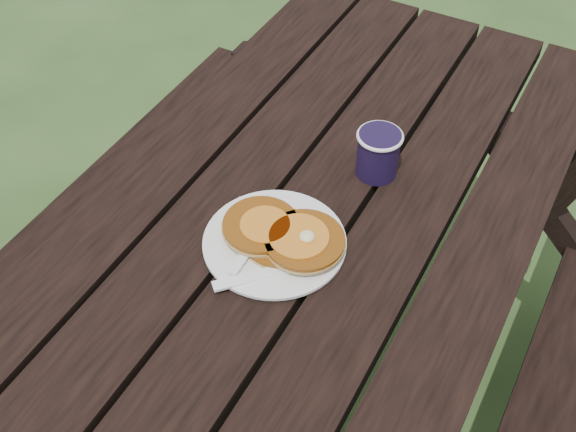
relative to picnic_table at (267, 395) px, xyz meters
The scene contains 6 objects.
picnic_table is the anchor object (origin of this frame).
plate 0.39m from the picnic_table, 103.48° to the left, with size 0.24×0.24×0.01m, color white.
pancake_stack 0.41m from the picnic_table, 92.50° to the left, with size 0.21×0.14×0.04m.
knife 0.40m from the picnic_table, 14.55° to the left, with size 0.02×0.18×0.01m, color white.
fork 0.40m from the picnic_table, 149.50° to the left, with size 0.03×0.16×0.01m, color white, non-canonical shape.
coffee_cup 0.54m from the picnic_table, 79.14° to the left, with size 0.09×0.09×0.09m.
Camera 1 is at (0.39, -0.62, 1.68)m, focal length 45.00 mm.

